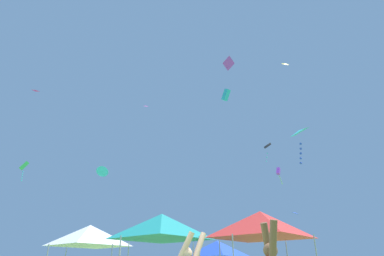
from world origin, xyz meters
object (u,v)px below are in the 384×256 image
(kite_blue_delta, at_px, (295,213))
(canopy_tent_red, at_px, (261,224))
(kite_cyan_box, at_px, (226,95))
(kite_magenta_diamond, at_px, (36,90))
(canopy_tent_white, at_px, (89,235))
(kite_magenta_delta, at_px, (146,106))
(kite_green_box, at_px, (24,166))
(kite_black_diamond, at_px, (267,146))
(kite_purple_box, at_px, (278,172))
(kite_cyan_diamond, at_px, (299,134))
(canopy_tent_blue, at_px, (218,249))
(canopy_tent_teal, at_px, (161,226))
(kite_purple_diamond, at_px, (229,63))
(kite_yellow_delta, at_px, (285,64))
(kite_cyan_delta, at_px, (103,171))

(kite_blue_delta, bearing_deg, canopy_tent_red, -115.44)
(kite_cyan_box, bearing_deg, kite_magenta_diamond, -178.85)
(canopy_tent_white, distance_m, kite_magenta_delta, 20.24)
(canopy_tent_red, height_order, kite_green_box, kite_green_box)
(kite_black_diamond, height_order, kite_purple_box, kite_black_diamond)
(kite_purple_box, bearing_deg, kite_blue_delta, 63.94)
(kite_cyan_diamond, bearing_deg, canopy_tent_blue, 101.84)
(canopy_tent_blue, xyz_separation_m, kite_magenta_diamond, (-18.94, 14.93, 18.44))
(canopy_tent_blue, relative_size, kite_magenta_diamond, 2.45)
(canopy_tent_white, bearing_deg, canopy_tent_teal, -40.69)
(kite_cyan_diamond, relative_size, kite_magenta_diamond, 1.18)
(kite_black_diamond, relative_size, kite_blue_delta, 1.66)
(kite_purple_diamond, relative_size, kite_green_box, 0.62)
(canopy_tent_teal, height_order, kite_cyan_box, kite_cyan_box)
(canopy_tent_blue, bearing_deg, kite_purple_diamond, 72.47)
(canopy_tent_red, height_order, kite_magenta_delta, kite_magenta_delta)
(canopy_tent_white, distance_m, kite_cyan_box, 26.82)
(kite_cyan_box, relative_size, kite_yellow_delta, 1.48)
(kite_black_diamond, distance_m, kite_cyan_diamond, 17.75)
(canopy_tent_white, relative_size, kite_yellow_delta, 3.55)
(canopy_tent_red, xyz_separation_m, kite_magenta_diamond, (-20.02, 20.39, 17.79))
(kite_cyan_box, xyz_separation_m, kite_magenta_diamond, (-22.89, -0.46, -0.61))
(kite_yellow_delta, bearing_deg, canopy_tent_red, -118.27)
(canopy_tent_blue, distance_m, kite_purple_diamond, 24.68)
(kite_cyan_diamond, relative_size, kite_magenta_delta, 1.89)
(kite_cyan_diamond, bearing_deg, kite_yellow_delta, 66.90)
(kite_cyan_box, distance_m, kite_cyan_diamond, 28.87)
(canopy_tent_teal, bearing_deg, kite_blue_delta, 53.48)
(canopy_tent_teal, bearing_deg, kite_yellow_delta, 50.97)
(kite_yellow_delta, bearing_deg, kite_cyan_box, 172.54)
(kite_cyan_delta, bearing_deg, kite_black_diamond, 26.33)
(kite_purple_diamond, distance_m, kite_cyan_diamond, 27.39)
(canopy_tent_red, height_order, kite_cyan_delta, kite_cyan_delta)
(kite_magenta_delta, bearing_deg, kite_purple_box, -36.02)
(kite_cyan_delta, bearing_deg, kite_purple_box, 15.36)
(kite_black_diamond, height_order, kite_yellow_delta, kite_yellow_delta)
(canopy_tent_white, height_order, kite_black_diamond, kite_black_diamond)
(canopy_tent_red, relative_size, canopy_tent_teal, 0.98)
(kite_cyan_diamond, bearing_deg, kite_green_box, 129.81)
(kite_purple_diamond, bearing_deg, kite_magenta_delta, 174.48)
(canopy_tent_red, height_order, kite_magenta_diamond, kite_magenta_diamond)
(kite_magenta_diamond, bearing_deg, canopy_tent_white, -52.82)
(kite_purple_diamond, bearing_deg, canopy_tent_teal, -113.54)
(kite_magenta_delta, bearing_deg, kite_purple_diamond, -5.52)
(canopy_tent_white, relative_size, canopy_tent_teal, 0.97)
(canopy_tent_white, height_order, kite_blue_delta, kite_blue_delta)
(canopy_tent_red, height_order, canopy_tent_blue, canopy_tent_red)
(kite_green_box, bearing_deg, kite_purple_box, -25.11)
(kite_purple_box, distance_m, kite_blue_delta, 11.35)
(canopy_tent_white, relative_size, kite_purple_diamond, 2.52)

